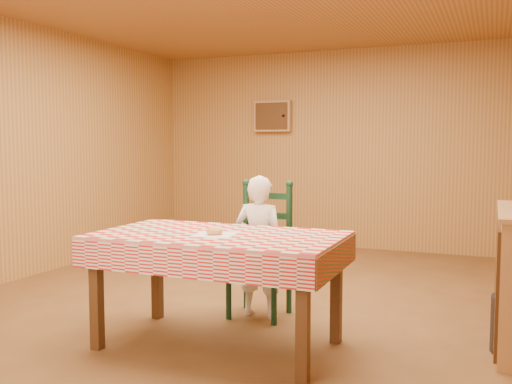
{
  "coord_description": "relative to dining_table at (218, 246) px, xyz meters",
  "views": [
    {
      "loc": [
        1.92,
        -4.39,
        1.37
      ],
      "look_at": [
        0.0,
        0.2,
        0.95
      ],
      "focal_mm": 40.0,
      "sensor_mm": 36.0,
      "label": 1
    }
  ],
  "objects": [
    {
      "name": "ground",
      "position": [
        -0.23,
        1.0,
        -0.69
      ],
      "size": [
        6.0,
        6.0,
        0.0
      ],
      "primitive_type": "plane",
      "color": "brown",
      "rests_on": "ground"
    },
    {
      "name": "cabin_walls",
      "position": [
        -0.23,
        1.53,
        1.14
      ],
      "size": [
        5.1,
        6.05,
        2.65
      ],
      "color": "#B28040",
      "rests_on": "ground"
    },
    {
      "name": "dining_table",
      "position": [
        0.0,
        0.0,
        0.0
      ],
      "size": [
        1.66,
        0.96,
        0.77
      ],
      "color": "#4F2F15",
      "rests_on": "ground"
    },
    {
      "name": "ladder_chair",
      "position": [
        0.0,
        0.79,
        -0.18
      ],
      "size": [
        0.44,
        0.4,
        1.08
      ],
      "color": "black",
      "rests_on": "ground"
    },
    {
      "name": "seated_child",
      "position": [
        -0.0,
        0.73,
        -0.13
      ],
      "size": [
        0.41,
        0.27,
        1.12
      ],
      "primitive_type": "imported",
      "rotation": [
        0.0,
        0.0,
        3.14
      ],
      "color": "white",
      "rests_on": "ground"
    },
    {
      "name": "napkin",
      "position": [
        -0.0,
        -0.05,
        0.08
      ],
      "size": [
        0.3,
        0.3,
        0.0
      ],
      "primitive_type": "cube",
      "rotation": [
        0.0,
        0.0,
        0.16
      ],
      "color": "white",
      "rests_on": "dining_table"
    },
    {
      "name": "donut",
      "position": [
        -0.0,
        -0.05,
        0.1
      ],
      "size": [
        0.13,
        0.13,
        0.04
      ],
      "primitive_type": "torus",
      "rotation": [
        0.0,
        0.0,
        0.17
      ],
      "color": "#D28C4B",
      "rests_on": "napkin"
    }
  ]
}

